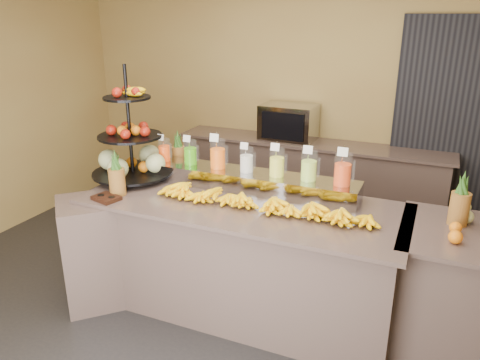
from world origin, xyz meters
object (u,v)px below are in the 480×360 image
Objects in this scene: banana_heap at (260,199)px; oven_warmer at (289,122)px; condiment_caddy at (106,198)px; pitcher_tray at (246,180)px; fruit_stand at (136,152)px.

oven_warmer is at bearing 102.01° from banana_heap.
condiment_caddy is at bearing -105.83° from oven_warmer.
pitcher_tray is at bearing 127.35° from banana_heap.
condiment_caddy is (-0.91, -0.66, -0.06)m from pitcher_tray.
condiment_caddy is (0.06, -0.50, -0.23)m from fruit_stand.
oven_warmer is (0.73, 2.33, 0.19)m from condiment_caddy.
banana_heap is 2.04m from oven_warmer.
condiment_caddy is 2.45m from oven_warmer.
pitcher_tray is 1.03× the size of banana_heap.
oven_warmer is (-0.42, 1.99, 0.14)m from banana_heap.
banana_heap is at bearing 16.39° from condiment_caddy.
fruit_stand is at bearing -111.81° from oven_warmer.
banana_heap is at bearing -52.65° from pitcher_tray.
fruit_stand is at bearing 172.19° from banana_heap.
fruit_stand is at bearing -170.99° from pitcher_tray.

